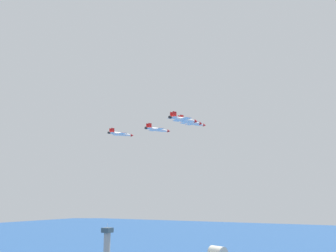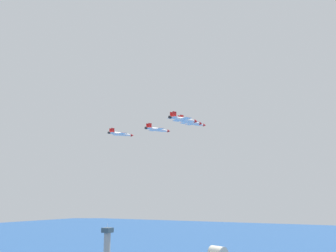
# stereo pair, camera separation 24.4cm
# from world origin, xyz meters

# --- Properties ---
(control_tower) EXTENTS (6.00, 6.00, 33.36)m
(control_tower) POSITION_xyz_m (-47.52, 3.90, 16.31)
(control_tower) COLOR #9E9E99
(control_tower) RESTS_ON ground
(jet_lead) EXTENTS (11.14, 16.99, 3.72)m
(jet_lead) POSITION_xyz_m (24.61, -10.08, 92.20)
(jet_lead) COLOR white
(jet_left_wingman) EXTENTS (11.51, 17.52, 3.84)m
(jet_left_wingman) POSITION_xyz_m (5.69, -20.04, 88.80)
(jet_left_wingman) COLOR white
(jet_right_wingman) EXTENTS (11.03, 16.71, 3.69)m
(jet_right_wingman) POSITION_xyz_m (31.39, -30.35, 88.99)
(jet_right_wingman) COLOR white
(jet_left_outer) EXTENTS (10.91, 16.59, 3.65)m
(jet_left_outer) POSITION_xyz_m (-13.22, -30.00, 86.28)
(jet_left_outer) COLOR white
(jet_right_outer) EXTENTS (11.06, 16.76, 3.70)m
(jet_right_outer) POSITION_xyz_m (38.17, -50.62, 86.03)
(jet_right_outer) COLOR white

